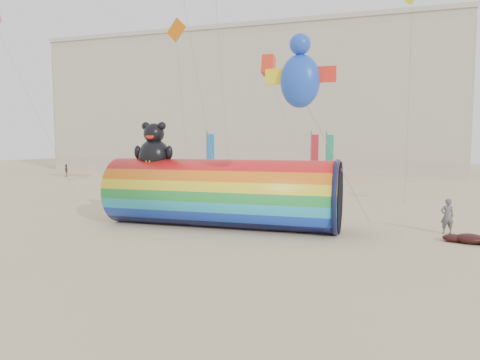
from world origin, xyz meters
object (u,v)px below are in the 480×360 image
(kite_handler, at_px, (447,216))
(hotel_building, at_px, (247,104))
(windsock_assembly, at_px, (221,192))
(fabric_bundle, at_px, (475,239))

(kite_handler, bearing_deg, hotel_building, -76.38)
(windsock_assembly, relative_size, kite_handler, 7.05)
(hotel_building, distance_m, fabric_bundle, 51.23)
(hotel_building, relative_size, kite_handler, 36.40)
(hotel_building, relative_size, windsock_assembly, 5.16)
(windsock_assembly, height_order, kite_handler, windsock_assembly)
(windsock_assembly, bearing_deg, hotel_building, 104.48)
(windsock_assembly, height_order, fabric_bundle, windsock_assembly)
(fabric_bundle, bearing_deg, hotel_building, 117.16)
(hotel_building, bearing_deg, windsock_assembly, -75.52)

